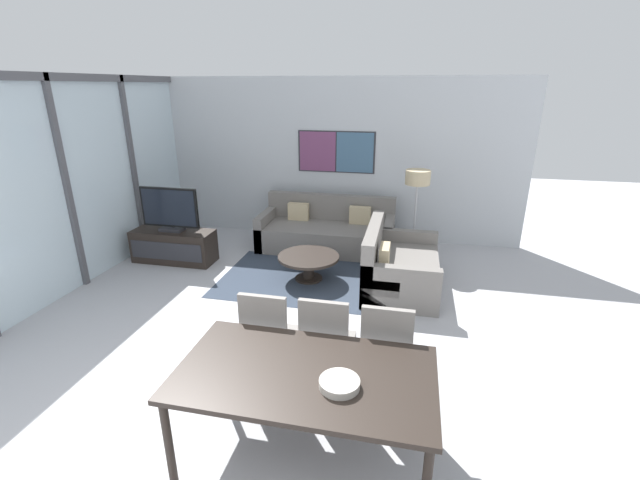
{
  "coord_description": "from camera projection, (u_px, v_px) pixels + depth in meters",
  "views": [
    {
      "loc": [
        1.52,
        -1.83,
        2.65
      ],
      "look_at": [
        0.52,
        2.75,
        0.95
      ],
      "focal_mm": 24.0,
      "sensor_mm": 36.0,
      "label": 1
    }
  ],
  "objects": [
    {
      "name": "wall_back",
      "position": [
        326.0,
        160.0,
        7.61
      ],
      "size": [
        6.84,
        0.09,
        2.8
      ],
      "color": "silver",
      "rests_on": "ground_plane"
    },
    {
      "name": "window_wall_left",
      "position": [
        63.0,
        177.0,
        5.55
      ],
      "size": [
        0.07,
        5.66,
        2.8
      ],
      "color": "silver",
      "rests_on": "ground_plane"
    },
    {
      "name": "area_rug",
      "position": [
        309.0,
        279.0,
        6.2
      ],
      "size": [
        2.51,
        1.73,
        0.01
      ],
      "color": "#333D4C",
      "rests_on": "ground_plane"
    },
    {
      "name": "tv_console",
      "position": [
        174.0,
        246.0,
        6.77
      ],
      "size": [
        1.28,
        0.48,
        0.51
      ],
      "color": "black",
      "rests_on": "ground_plane"
    },
    {
      "name": "television",
      "position": [
        170.0,
        210.0,
        6.57
      ],
      "size": [
        0.94,
        0.2,
        0.69
      ],
      "color": "#2D2D33",
      "rests_on": "tv_console"
    },
    {
      "name": "sofa_main",
      "position": [
        327.0,
        232.0,
        7.35
      ],
      "size": [
        2.25,
        0.97,
        0.86
      ],
      "color": "slate",
      "rests_on": "ground_plane"
    },
    {
      "name": "sofa_side",
      "position": [
        395.0,
        268.0,
        5.9
      ],
      "size": [
        0.97,
        1.55,
        0.86
      ],
      "rotation": [
        0.0,
        0.0,
        1.57
      ],
      "color": "slate",
      "rests_on": "ground_plane"
    },
    {
      "name": "coffee_table",
      "position": [
        309.0,
        262.0,
        6.11
      ],
      "size": [
        0.88,
        0.88,
        0.37
      ],
      "color": "black",
      "rests_on": "ground_plane"
    },
    {
      "name": "dining_table",
      "position": [
        305.0,
        379.0,
        3.04
      ],
      "size": [
        1.83,
        1.01,
        0.75
      ],
      "color": "black",
      "rests_on": "ground_plane"
    },
    {
      "name": "dining_chair_left",
      "position": [
        268.0,
        334.0,
        3.85
      ],
      "size": [
        0.46,
        0.46,
        0.98
      ],
      "color": "gray",
      "rests_on": "ground_plane"
    },
    {
      "name": "dining_chair_centre",
      "position": [
        326.0,
        340.0,
        3.76
      ],
      "size": [
        0.46,
        0.46,
        0.98
      ],
      "color": "gray",
      "rests_on": "ground_plane"
    },
    {
      "name": "dining_chair_right",
      "position": [
        386.0,
        348.0,
        3.65
      ],
      "size": [
        0.46,
        0.46,
        0.98
      ],
      "color": "gray",
      "rests_on": "ground_plane"
    },
    {
      "name": "fruit_bowl",
      "position": [
        339.0,
        383.0,
        2.85
      ],
      "size": [
        0.28,
        0.28,
        0.06
      ],
      "color": "#B7B2A8",
      "rests_on": "dining_table"
    },
    {
      "name": "floor_lamp",
      "position": [
        417.0,
        183.0,
        6.56
      ],
      "size": [
        0.38,
        0.38,
        1.44
      ],
      "color": "#2D2D33",
      "rests_on": "ground_plane"
    }
  ]
}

